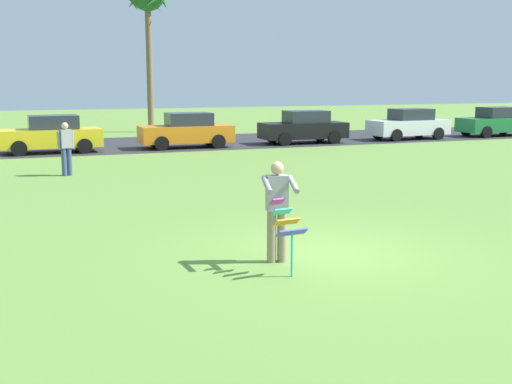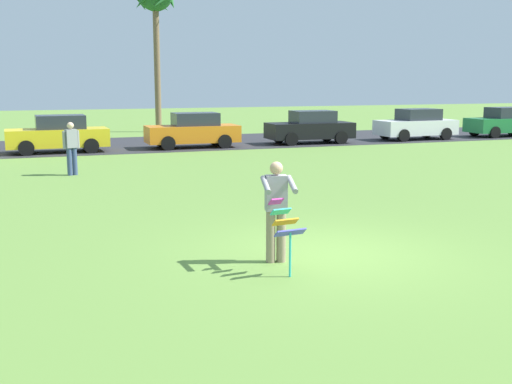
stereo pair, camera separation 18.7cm
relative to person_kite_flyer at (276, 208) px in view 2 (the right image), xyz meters
The scene contains 11 objects.
ground_plane 1.46m from the person_kite_flyer, 10.85° to the left, with size 120.00×120.00×0.00m, color olive.
road_strip 21.17m from the person_kite_flyer, 87.04° to the left, with size 120.00×8.00×0.01m, color #2D2D33.
person_kite_flyer is the anchor object (origin of this frame).
kite_held 0.70m from the person_kite_flyer, 99.36° to the right, with size 0.52×0.66×1.19m.
parked_car_yellow 18.91m from the person_kite_flyer, 97.96° to the left, with size 4.23×1.90×1.60m.
parked_car_orange 19.01m from the person_kite_flyer, 79.99° to the left, with size 4.22×1.87×1.60m.
parked_car_black 20.87m from the person_kite_flyer, 63.81° to the left, with size 4.22×1.88×1.60m.
parked_car_white 24.16m from the person_kite_flyer, 50.82° to the left, with size 4.26×1.96×1.60m.
parked_car_green 28.10m from the person_kite_flyer, 41.79° to the left, with size 4.21×1.86×1.60m.
palm_tree_right_near 29.35m from the person_kite_flyer, 82.72° to the left, with size 2.58×2.71×9.11m.
person_walker_near 11.96m from the person_kite_flyer, 102.27° to the left, with size 0.54×0.33×1.73m.
Camera 2 is at (-4.98, -10.00, 3.07)m, focal length 44.77 mm.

